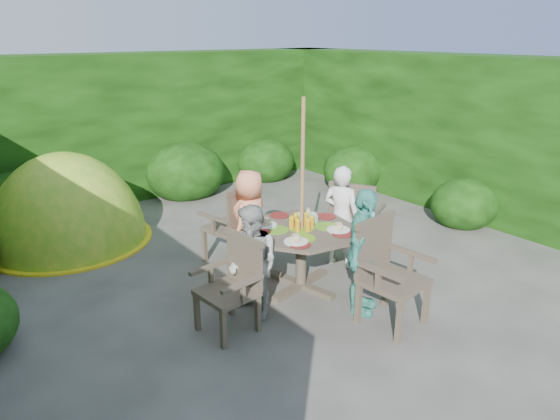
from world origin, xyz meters
TOP-DOWN VIEW (x-y plane):
  - ground at (0.00, 0.00)m, footprint 60.00×60.00m
  - hedge_enclosure at (0.00, 1.33)m, footprint 9.00×9.00m
  - patio_table at (0.00, -0.67)m, footprint 1.52×1.52m
  - parasol_pole at (-0.00, -0.67)m, footprint 0.05×0.05m
  - garden_chair_right at (1.07, -0.46)m, footprint 0.76×0.79m
  - garden_chair_left at (-1.07, -0.91)m, footprint 0.55×0.61m
  - garden_chair_back at (-0.23, 0.39)m, footprint 0.71×0.66m
  - garden_chair_front at (0.24, -1.73)m, footprint 0.69×0.63m
  - child_right at (0.78, -0.50)m, footprint 0.47×0.56m
  - child_left at (-0.78, -0.84)m, footprint 0.52×0.63m
  - child_back at (-0.17, 0.11)m, footprint 0.74×0.64m
  - child_front at (0.17, -1.45)m, footprint 0.85×0.71m
  - dome_tent at (-1.74, 2.37)m, footprint 2.55×2.55m

SIDE VIEW (x-z plane):
  - ground at x=0.00m, z-range 0.00..0.00m
  - dome_tent at x=-1.74m, z-range -1.29..1.29m
  - garden_chair_left at x=-1.07m, z-range 0.03..0.96m
  - garden_chair_back at x=-0.23m, z-range 0.03..1.04m
  - garden_chair_right at x=1.07m, z-range 0.03..1.06m
  - garden_chair_front at x=0.24m, z-range 0.04..1.09m
  - child_left at x=-0.78m, z-range 0.00..1.21m
  - patio_table at x=0.00m, z-range 0.18..1.07m
  - child_back at x=-0.17m, z-range 0.00..1.28m
  - child_right at x=0.78m, z-range 0.00..1.31m
  - child_front at x=0.17m, z-range 0.00..1.37m
  - parasol_pole at x=0.00m, z-range 0.00..2.20m
  - hedge_enclosure at x=0.00m, z-range 0.00..2.50m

